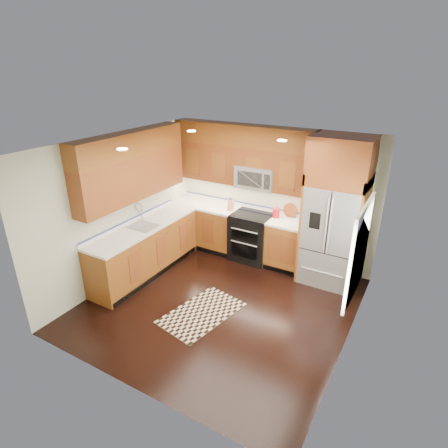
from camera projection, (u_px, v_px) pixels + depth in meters
The scene contains 16 objects.
ground at pixel (220, 304), 6.12m from camera, with size 4.00×4.00×0.00m, color black.
wall_back at pixel (272, 194), 7.19m from camera, with size 4.00×0.02×2.60m, color beige.
wall_left at pixel (121, 208), 6.52m from camera, with size 0.02×4.00×2.60m, color beige.
wall_right at pixel (356, 265), 4.69m from camera, with size 0.02×4.00×2.60m, color beige.
window at pixel (359, 252), 4.82m from camera, with size 0.04×1.10×1.30m.
base_cabinets at pixel (188, 242), 7.22m from camera, with size 2.85×3.00×0.90m.
countertop at pixel (197, 219), 7.06m from camera, with size 2.86×3.01×0.04m.
upper_cabinets at pixel (195, 160), 6.70m from camera, with size 2.85×3.00×1.15m.
range at pixel (252, 237), 7.37m from camera, with size 0.76×0.67×0.95m.
microwave at pixel (256, 177), 7.00m from camera, with size 0.76×0.40×0.42m.
refrigerator at pixel (335, 213), 6.30m from camera, with size 0.98×0.75×2.60m.
sink_faucet at pixel (143, 223), 6.70m from camera, with size 0.54×0.44×0.37m.
rug at pixel (202, 313), 5.90m from camera, with size 0.78×1.30×0.01m, color black.
knife_block at pixel (231, 205), 7.38m from camera, with size 0.10×0.13×0.25m.
utensil_crock at pixel (276, 211), 7.02m from camera, with size 0.15×0.15×0.37m.
cutting_board at pixel (290, 216), 7.10m from camera, with size 0.27×0.27×0.02m, color brown.
Camera 1 is at (2.61, -4.37, 3.65)m, focal length 30.00 mm.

